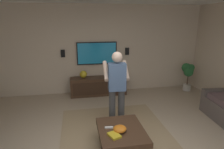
# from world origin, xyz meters

# --- Properties ---
(wall_back_tv) EXTENTS (0.10, 6.91, 2.70)m
(wall_back_tv) POSITION_xyz_m (3.24, 0.00, 1.35)
(wall_back_tv) COLOR #C6B299
(wall_back_tv) RESTS_ON ground
(area_rug) EXTENTS (3.13, 2.20, 0.01)m
(area_rug) POSITION_xyz_m (0.33, -0.09, 0.01)
(area_rug) COLOR #9E8460
(area_rug) RESTS_ON ground
(coffee_table) EXTENTS (1.00, 0.80, 0.40)m
(coffee_table) POSITION_xyz_m (0.13, -0.09, 0.30)
(coffee_table) COLOR #422B1C
(coffee_table) RESTS_ON ground
(media_console) EXTENTS (0.45, 1.70, 0.55)m
(media_console) POSITION_xyz_m (2.91, -0.01, 0.28)
(media_console) COLOR #422B1C
(media_console) RESTS_ON ground
(tv) EXTENTS (0.05, 1.23, 0.69)m
(tv) POSITION_xyz_m (3.15, -0.01, 1.26)
(tv) COLOR black
(person_standing) EXTENTS (0.55, 0.56, 1.64)m
(person_standing) POSITION_xyz_m (1.00, -0.18, 0.93)
(person_standing) COLOR #3F3F3F
(person_standing) RESTS_ON ground
(potted_plant_tall) EXTENTS (0.40, 0.39, 0.91)m
(potted_plant_tall) POSITION_xyz_m (2.73, -2.89, 0.61)
(potted_plant_tall) COLOR #B7B2A8
(potted_plant_tall) RESTS_ON ground
(bowl) EXTENTS (0.23, 0.23, 0.10)m
(bowl) POSITION_xyz_m (0.06, -0.04, 0.45)
(bowl) COLOR orange
(bowl) RESTS_ON coffee_table
(remote_white) EXTENTS (0.06, 0.15, 0.02)m
(remote_white) POSITION_xyz_m (0.20, 0.12, 0.41)
(remote_white) COLOR white
(remote_white) RESTS_ON coffee_table
(book) EXTENTS (0.26, 0.23, 0.04)m
(book) POSITION_xyz_m (-0.07, 0.08, 0.42)
(book) COLOR gold
(book) RESTS_ON coffee_table
(vase_round) EXTENTS (0.22, 0.22, 0.22)m
(vase_round) POSITION_xyz_m (2.95, 0.44, 0.66)
(vase_round) COLOR gold
(vase_round) RESTS_ON media_console
(wall_speaker_left) EXTENTS (0.06, 0.12, 0.22)m
(wall_speaker_left) POSITION_xyz_m (3.16, -0.97, 1.29)
(wall_speaker_left) COLOR black
(wall_speaker_right) EXTENTS (0.06, 0.12, 0.22)m
(wall_speaker_right) POSITION_xyz_m (3.16, 1.01, 1.28)
(wall_speaker_right) COLOR black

